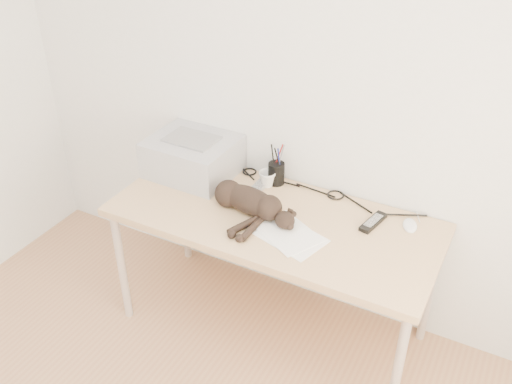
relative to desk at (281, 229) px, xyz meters
The scene contains 11 objects.
wall_back 0.75m from the desk, 90.00° to the left, with size 3.50×3.50×0.00m, color white.
desk is the anchor object (origin of this frame).
printer 0.62m from the desk, behind, with size 0.45×0.39×0.21m.
papers 0.27m from the desk, 55.38° to the right, with size 0.39×0.33×0.01m.
cat 0.26m from the desk, 140.30° to the right, with size 0.61×0.34×0.14m.
mug 0.28m from the desk, 136.04° to the left, with size 0.09×0.09×0.08m, color white.
pen_cup 0.30m from the desk, 122.57° to the left, with size 0.09×0.09×0.22m.
remote_grey 0.25m from the desk, 151.06° to the left, with size 0.06×0.20×0.02m, color gray.
remote_black 0.47m from the desk, 10.06° to the left, with size 0.05×0.18×0.02m, color black.
mouse 0.64m from the desk, 13.03° to the left, with size 0.07×0.11×0.04m, color white.
cable_tangle 0.26m from the desk, 90.00° to the left, with size 1.36×0.09×0.01m, color black, non-canonical shape.
Camera 1 is at (0.98, -0.65, 2.33)m, focal length 40.00 mm.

